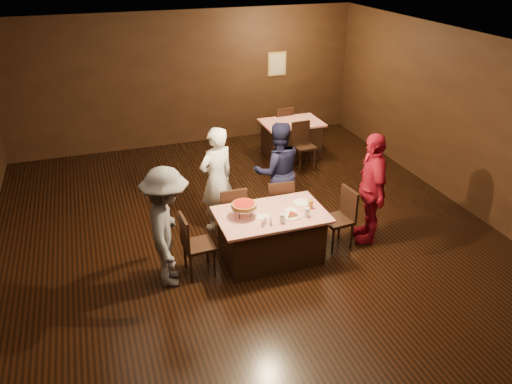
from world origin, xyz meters
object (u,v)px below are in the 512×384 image
at_px(diner_navy_hoodie, 277,171).
at_px(glass_front_left, 282,219).
at_px(chair_end_right, 337,219).
at_px(chair_far_right, 278,204).
at_px(diner_white_jacket, 217,179).
at_px(chair_back_near, 304,146).
at_px(back_table, 291,138).
at_px(glass_amber, 311,204).
at_px(main_table, 271,236).
at_px(chair_end_left, 199,244).
at_px(plate_empty, 302,203).
at_px(chair_back_far, 281,126).
at_px(chair_far_left, 231,212).
at_px(pizza_stand, 244,205).
at_px(diner_grey_knit, 167,228).
at_px(diner_red_shirt, 371,188).
at_px(glass_front_right, 307,212).

distance_m(diner_navy_hoodie, glass_front_left, 1.54).
xyz_separation_m(chair_end_right, glass_front_left, (-1.05, -0.30, 0.37)).
bearing_deg(chair_far_right, diner_white_jacket, -17.70).
bearing_deg(chair_back_near, chair_far_right, -126.40).
relative_size(back_table, glass_front_left, 9.29).
height_order(diner_white_jacket, glass_amber, diner_white_jacket).
relative_size(main_table, chair_end_left, 1.68).
xyz_separation_m(chair_back_near, plate_empty, (-1.30, -2.82, 0.30)).
distance_m(diner_white_jacket, glass_amber, 1.64).
bearing_deg(glass_amber, main_table, 175.24).
bearing_deg(chair_back_near, chair_back_far, 86.81).
distance_m(chair_far_left, glass_front_left, 1.20).
height_order(diner_white_jacket, pizza_stand, diner_white_jacket).
height_order(main_table, chair_end_right, chair_end_right).
bearing_deg(diner_grey_knit, chair_back_near, -37.23).
bearing_deg(chair_end_right, back_table, 162.64).
xyz_separation_m(diner_navy_hoodie, plate_empty, (0.01, -1.01, -0.09)).
relative_size(chair_far_right, chair_back_near, 1.00).
height_order(diner_navy_hoodie, glass_front_left, diner_navy_hoodie).
bearing_deg(back_table, plate_empty, -110.31).
distance_m(diner_grey_knit, glass_front_left, 1.59).
bearing_deg(glass_amber, diner_red_shirt, 4.33).
height_order(back_table, chair_far_right, chair_far_right).
xyz_separation_m(pizza_stand, plate_empty, (0.95, 0.10, -0.17)).
xyz_separation_m(diner_grey_knit, diner_red_shirt, (3.18, 0.11, 0.03)).
height_order(diner_navy_hoodie, diner_grey_knit, diner_grey_knit).
bearing_deg(pizza_stand, chair_far_left, 90.00).
bearing_deg(glass_front_right, diner_white_jacket, 124.23).
height_order(main_table, diner_red_shirt, diner_red_shirt).
distance_m(chair_far_right, plate_empty, 0.69).
xyz_separation_m(chair_far_right, chair_back_far, (1.45, 3.52, 0.00)).
bearing_deg(chair_back_near, chair_far_left, -138.62).
relative_size(chair_end_right, diner_grey_knit, 0.55).
xyz_separation_m(chair_end_right, glass_amber, (-0.50, -0.05, 0.37)).
xyz_separation_m(chair_far_left, chair_back_far, (2.25, 3.52, 0.00)).
distance_m(back_table, chair_back_far, 0.61).
bearing_deg(pizza_stand, main_table, -7.13).
bearing_deg(chair_end_left, glass_amber, -94.51).
distance_m(chair_far_left, chair_end_left, 1.03).
height_order(chair_end_left, plate_empty, chair_end_left).
bearing_deg(plate_empty, diner_navy_hoodie, 90.33).
relative_size(main_table, plate_empty, 6.40).
height_order(chair_end_right, chair_back_near, same).
relative_size(back_table, diner_grey_knit, 0.75).
xyz_separation_m(chair_end_left, chair_back_near, (2.95, 2.97, 0.00)).
height_order(diner_grey_knit, plate_empty, diner_grey_knit).
xyz_separation_m(chair_end_left, glass_amber, (1.70, -0.05, 0.37)).
distance_m(diner_white_jacket, diner_navy_hoodie, 1.05).
bearing_deg(diner_white_jacket, main_table, 91.35).
height_order(chair_far_left, glass_front_right, chair_far_left).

